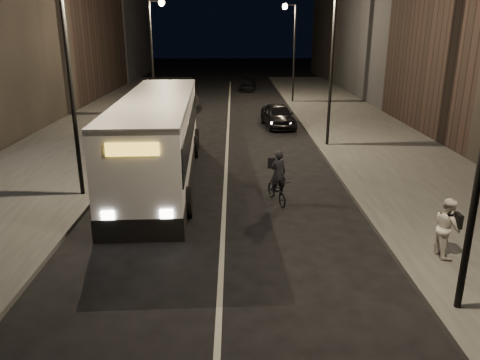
{
  "coord_description": "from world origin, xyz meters",
  "views": [
    {
      "loc": [
        0.36,
        -13.43,
        6.41
      ],
      "look_at": [
        0.57,
        1.53,
        1.5
      ],
      "focal_mm": 35.0,
      "sensor_mm": 36.0,
      "label": 1
    }
  ],
  "objects_px": {
    "pedestrian_woman": "(447,227)",
    "streetlight_left_far": "(155,42)",
    "streetlight_right_mid": "(328,48)",
    "cyclist_on_bicycle": "(277,185)",
    "car_near": "(278,115)",
    "car_far": "(248,85)",
    "streetlight_right_far": "(291,40)",
    "city_bus": "(159,134)",
    "car_mid": "(187,101)",
    "streetlight_left_near": "(75,58)"
  },
  "relations": [
    {
      "from": "streetlight_right_far",
      "to": "cyclist_on_bicycle",
      "type": "bearing_deg",
      "value": -97.66
    },
    {
      "from": "streetlight_left_near",
      "to": "pedestrian_woman",
      "type": "distance_m",
      "value": 13.61
    },
    {
      "from": "car_mid",
      "to": "car_far",
      "type": "height_order",
      "value": "car_mid"
    },
    {
      "from": "car_far",
      "to": "city_bus",
      "type": "bearing_deg",
      "value": -91.65
    },
    {
      "from": "streetlight_right_far",
      "to": "pedestrian_woman",
      "type": "relative_size",
      "value": 4.67
    },
    {
      "from": "streetlight_left_far",
      "to": "car_near",
      "type": "bearing_deg",
      "value": -26.8
    },
    {
      "from": "streetlight_right_mid",
      "to": "car_far",
      "type": "relative_size",
      "value": 2.11
    },
    {
      "from": "city_bus",
      "to": "car_near",
      "type": "relative_size",
      "value": 2.99
    },
    {
      "from": "car_near",
      "to": "cyclist_on_bicycle",
      "type": "bearing_deg",
      "value": -102.4
    },
    {
      "from": "car_mid",
      "to": "streetlight_left_far",
      "type": "bearing_deg",
      "value": 52.52
    },
    {
      "from": "car_near",
      "to": "car_mid",
      "type": "relative_size",
      "value": 1.04
    },
    {
      "from": "streetlight_left_far",
      "to": "pedestrian_woman",
      "type": "xyz_separation_m",
      "value": [
        11.71,
        -23.41,
        -4.33
      ]
    },
    {
      "from": "city_bus",
      "to": "car_near",
      "type": "distance_m",
      "value": 12.77
    },
    {
      "from": "city_bus",
      "to": "pedestrian_woman",
      "type": "height_order",
      "value": "city_bus"
    },
    {
      "from": "car_mid",
      "to": "pedestrian_woman",
      "type": "bearing_deg",
      "value": 112.83
    },
    {
      "from": "car_near",
      "to": "car_mid",
      "type": "bearing_deg",
      "value": 127.96
    },
    {
      "from": "streetlight_left_near",
      "to": "car_far",
      "type": "xyz_separation_m",
      "value": [
        7.26,
        32.59,
        -4.8
      ]
    },
    {
      "from": "pedestrian_woman",
      "to": "streetlight_left_far",
      "type": "bearing_deg",
      "value": 24.52
    },
    {
      "from": "car_near",
      "to": "car_mid",
      "type": "distance_m",
      "value": 9.53
    },
    {
      "from": "streetlight_right_mid",
      "to": "streetlight_right_far",
      "type": "relative_size",
      "value": 1.0
    },
    {
      "from": "car_mid",
      "to": "streetlight_right_far",
      "type": "bearing_deg",
      "value": -155.25
    },
    {
      "from": "streetlight_left_far",
      "to": "cyclist_on_bicycle",
      "type": "distance_m",
      "value": 20.62
    },
    {
      "from": "streetlight_left_near",
      "to": "car_mid",
      "type": "relative_size",
      "value": 1.87
    },
    {
      "from": "streetlight_left_near",
      "to": "cyclist_on_bicycle",
      "type": "height_order",
      "value": "streetlight_left_near"
    },
    {
      "from": "pedestrian_woman",
      "to": "car_near",
      "type": "distance_m",
      "value": 19.26
    },
    {
      "from": "pedestrian_woman",
      "to": "car_mid",
      "type": "distance_m",
      "value": 27.55
    },
    {
      "from": "streetlight_right_far",
      "to": "cyclist_on_bicycle",
      "type": "height_order",
      "value": "streetlight_right_far"
    },
    {
      "from": "streetlight_right_far",
      "to": "streetlight_left_far",
      "type": "xyz_separation_m",
      "value": [
        -10.66,
        -6.0,
        0.0
      ]
    },
    {
      "from": "streetlight_right_far",
      "to": "city_bus",
      "type": "relative_size",
      "value": 0.6
    },
    {
      "from": "streetlight_right_mid",
      "to": "car_far",
      "type": "xyz_separation_m",
      "value": [
        -3.41,
        24.59,
        -4.8
      ]
    },
    {
      "from": "streetlight_left_near",
      "to": "cyclist_on_bicycle",
      "type": "bearing_deg",
      "value": -5.46
    },
    {
      "from": "streetlight_right_far",
      "to": "car_near",
      "type": "relative_size",
      "value": 1.8
    },
    {
      "from": "streetlight_right_mid",
      "to": "streetlight_left_far",
      "type": "relative_size",
      "value": 1.0
    },
    {
      "from": "pedestrian_woman",
      "to": "city_bus",
      "type": "bearing_deg",
      "value": 47.36
    },
    {
      "from": "streetlight_right_mid",
      "to": "car_mid",
      "type": "xyz_separation_m",
      "value": [
        -8.72,
        12.35,
        -4.65
      ]
    },
    {
      "from": "city_bus",
      "to": "car_far",
      "type": "height_order",
      "value": "city_bus"
    },
    {
      "from": "car_mid",
      "to": "car_near",
      "type": "bearing_deg",
      "value": 137.07
    },
    {
      "from": "streetlight_left_far",
      "to": "streetlight_right_mid",
      "type": "bearing_deg",
      "value": -43.16
    },
    {
      "from": "car_far",
      "to": "streetlight_right_mid",
      "type": "bearing_deg",
      "value": -74.63
    },
    {
      "from": "streetlight_right_mid",
      "to": "cyclist_on_bicycle",
      "type": "height_order",
      "value": "streetlight_right_mid"
    },
    {
      "from": "streetlight_right_far",
      "to": "streetlight_left_far",
      "type": "distance_m",
      "value": 12.24
    },
    {
      "from": "cyclist_on_bicycle",
      "to": "car_mid",
      "type": "relative_size",
      "value": 0.49
    },
    {
      "from": "car_far",
      "to": "pedestrian_woman",
      "type": "bearing_deg",
      "value": -75.84
    },
    {
      "from": "streetlight_right_far",
      "to": "car_near",
      "type": "bearing_deg",
      "value": -100.81
    },
    {
      "from": "streetlight_left_far",
      "to": "car_mid",
      "type": "height_order",
      "value": "streetlight_left_far"
    },
    {
      "from": "streetlight_left_near",
      "to": "streetlight_left_far",
      "type": "relative_size",
      "value": 1.0
    },
    {
      "from": "streetlight_right_mid",
      "to": "car_near",
      "type": "height_order",
      "value": "streetlight_right_mid"
    },
    {
      "from": "city_bus",
      "to": "car_far",
      "type": "distance_m",
      "value": 30.46
    },
    {
      "from": "streetlight_right_far",
      "to": "car_far",
      "type": "relative_size",
      "value": 2.11
    },
    {
      "from": "city_bus",
      "to": "pedestrian_woman",
      "type": "xyz_separation_m",
      "value": [
        9.28,
        -7.95,
        -0.93
      ]
    }
  ]
}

